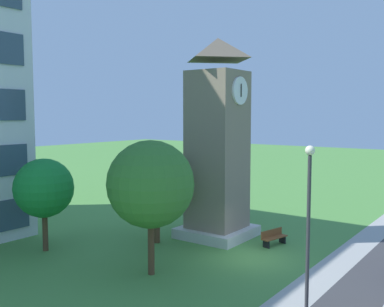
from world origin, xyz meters
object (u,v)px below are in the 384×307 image
street_lamp (309,212)px  tree_near_tower (151,184)px  tree_by_building (156,179)px  clock_tower (217,149)px  tree_streetside (44,188)px  park_bench (274,237)px

street_lamp → tree_near_tower: size_ratio=1.01×
street_lamp → tree_by_building: bearing=70.6°
clock_tower → street_lamp: clock_tower is taller
clock_tower → tree_by_building: clock_tower is taller
street_lamp → tree_streetside: bearing=94.1°
tree_near_tower → street_lamp: bearing=-87.5°
tree_streetside → tree_near_tower: tree_near_tower is taller
park_bench → tree_streetside: 13.08m
street_lamp → clock_tower: bearing=50.8°
clock_tower → tree_by_building: 4.17m
street_lamp → tree_streetside: size_ratio=1.24×
street_lamp → tree_near_tower: bearing=92.5°
tree_streetside → tree_by_building: size_ratio=0.93×
clock_tower → tree_near_tower: clock_tower is taller
clock_tower → tree_streetside: size_ratio=2.35×
tree_by_building → tree_near_tower: tree_near_tower is taller
park_bench → tree_near_tower: (-7.62, 2.55, 3.79)m
tree_streetside → tree_near_tower: bearing=-84.2°
tree_streetside → street_lamp: bearing=-85.9°
clock_tower → tree_streetside: clock_tower is taller
street_lamp → park_bench: bearing=33.8°
street_lamp → tree_near_tower: 7.45m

